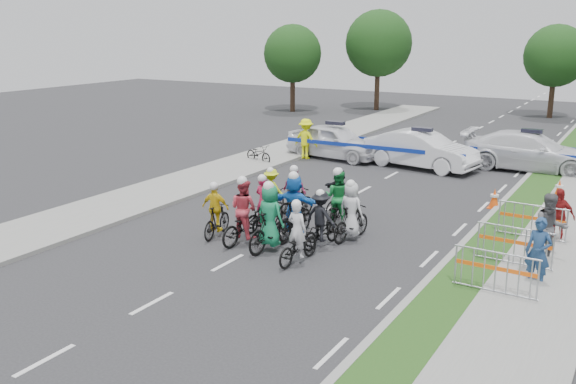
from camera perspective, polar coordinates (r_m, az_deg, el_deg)
The scene contains 33 objects.
ground at distance 17.40m, azimuth -5.37°, elevation -6.28°, with size 90.00×90.00×0.00m, color #28282B.
curb_right at distance 19.69m, azimuth 15.66°, elevation -4.09°, with size 0.20×60.00×0.12m, color gray.
grass_strip at distance 19.55m, azimuth 17.64°, elevation -4.39°, with size 1.20×60.00×0.11m, color #214A18.
sidewalk_right at distance 19.28m, azimuth 22.86°, elevation -5.10°, with size 2.40×60.00×0.13m, color gray.
sidewalk_left at distance 25.00m, azimuth -10.90°, elevation 0.16°, with size 3.00×60.00×0.13m, color gray.
rider_0 at distance 17.15m, azimuth 0.87°, elevation -4.44°, with size 0.75×1.79×1.78m.
rider_1 at distance 18.01m, azimuth -1.58°, elevation -2.85°, with size 0.91×1.99×2.04m.
rider_2 at distance 18.71m, azimuth -3.90°, elevation -2.33°, with size 0.91×2.05×2.03m.
rider_3 at distance 19.33m, azimuth -6.39°, elevation -2.08°, with size 0.91×1.69×1.72m.
rider_4 at distance 18.39m, azimuth 2.96°, elevation -2.86°, with size 1.02×1.75×1.72m.
rider_5 at distance 19.10m, azimuth 0.60°, elevation -1.61°, with size 1.63×1.95×2.05m.
rider_6 at distance 19.94m, azimuth -2.17°, elevation -1.71°, with size 0.90×1.83×1.78m.
rider_7 at distance 18.99m, azimuth 5.63°, elevation -2.19°, with size 0.85×1.83×1.86m.
rider_8 at distance 20.09m, azimuth 4.46°, elevation -1.22°, with size 0.87×1.97×1.96m.
rider_9 at distance 20.90m, azimuth 0.64°, elevation -0.59°, with size 0.98×1.82×1.84m.
rider_10 at distance 21.44m, azimuth -1.45°, elevation -0.36°, with size 0.95×1.66×1.66m.
rider_11 at distance 21.38m, azimuth 4.61°, elevation -0.28°, with size 1.38×1.64×1.67m.
police_car_0 at distance 30.79m, azimuth 4.20°, elevation 4.51°, with size 1.91×4.75×1.62m, color white.
police_car_1 at distance 29.13m, azimuth 11.75°, elevation 3.70°, with size 1.76×5.05×1.66m, color white.
police_car_2 at distance 30.02m, azimuth 20.73°, elevation 3.38°, with size 2.34×5.76×1.67m, color white.
spectator_0 at distance 16.73m, azimuth 21.36°, elevation -5.00°, with size 0.63×0.41×1.73m, color navy.
spectator_1 at distance 18.38m, azimuth 22.25°, elevation -3.05°, with size 0.93×0.73×1.92m, color #4E4F53.
spectator_2 at distance 20.26m, azimuth 22.86°, elevation -1.95°, with size 0.96×0.40×1.63m, color maroon.
marshal_hiviz at distance 30.58m, azimuth 1.60°, elevation 4.75°, with size 1.24×0.71×1.91m, color #F0FD0D.
barrier_0 at distance 15.81m, azimuth 17.95°, elevation -6.99°, with size 2.00×0.50×1.12m, color #A5A8AD, non-canonical shape.
barrier_1 at distance 17.80m, azimuth 19.47°, elevation -4.69°, with size 2.00×0.50×1.12m, color #A5A8AD, non-canonical shape.
barrier_2 at distance 20.15m, azimuth 20.85°, elevation -2.60°, with size 2.00×0.50×1.12m, color #A5A8AD, non-canonical shape.
cone_0 at distance 23.44m, azimuth 17.87°, elevation -0.56°, with size 0.40×0.40×0.70m.
cone_1 at distance 25.63m, azimuth 22.96°, elevation 0.24°, with size 0.40×0.40×0.70m.
parked_bike at distance 29.78m, azimuth -2.63°, elevation 3.42°, with size 0.56×1.60×0.84m, color black.
tree_0 at distance 47.47m, azimuth 0.42°, elevation 12.19°, with size 4.20×4.20×6.30m.
tree_3 at distance 48.85m, azimuth 8.05°, elevation 12.94°, with size 4.90×4.90×7.35m.
tree_4 at distance 47.68m, azimuth 22.70°, elevation 11.10°, with size 4.20×4.20×6.30m.
Camera 1 is at (9.53, -13.18, 6.19)m, focal length 40.00 mm.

